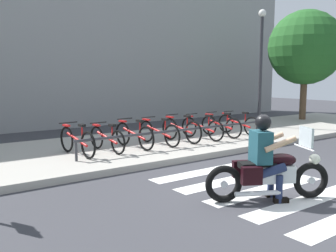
{
  "coord_description": "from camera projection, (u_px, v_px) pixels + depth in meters",
  "views": [
    {
      "loc": [
        -5.69,
        -4.2,
        2.02
      ],
      "look_at": [
        -1.03,
        2.18,
        0.97
      ],
      "focal_mm": 39.75,
      "sensor_mm": 36.0,
      "label": 1
    }
  ],
  "objects": [
    {
      "name": "crosswalk_stripe_1",
      "position": [
        306.0,
        201.0,
        6.07
      ],
      "size": [
        2.8,
        0.4,
        0.01
      ],
      "primitive_type": "cube",
      "color": "white",
      "rests_on": "ground"
    },
    {
      "name": "bicycle_6",
      "position": [
        221.0,
        126.0,
        11.58
      ],
      "size": [
        0.48,
        1.63,
        0.77
      ],
      "color": "black",
      "rests_on": "sidewalk"
    },
    {
      "name": "crosswalk_stripe_2",
      "position": [
        267.0,
        189.0,
        6.71
      ],
      "size": [
        2.8,
        0.4,
        0.01
      ],
      "primitive_type": "cube",
      "color": "white",
      "rests_on": "ground"
    },
    {
      "name": "bicycle_1",
      "position": [
        107.0,
        139.0,
        9.28
      ],
      "size": [
        0.48,
        1.57,
        0.72
      ],
      "color": "black",
      "rests_on": "sidewalk"
    },
    {
      "name": "bike_rack",
      "position": [
        182.0,
        131.0,
        9.97
      ],
      "size": [
        6.11,
        0.07,
        0.49
      ],
      "color": "#333338",
      "rests_on": "sidewalk"
    },
    {
      "name": "bicycle_0",
      "position": [
        77.0,
        141.0,
        8.82
      ],
      "size": [
        0.48,
        1.69,
        0.78
      ],
      "color": "black",
      "rests_on": "sidewalk"
    },
    {
      "name": "crosswalk_stripe_3",
      "position": [
        235.0,
        179.0,
        7.36
      ],
      "size": [
        2.8,
        0.4,
        0.01
      ],
      "primitive_type": "cube",
      "color": "white",
      "rests_on": "ground"
    },
    {
      "name": "tree_near_rack",
      "position": [
        306.0,
        48.0,
        16.02
      ],
      "size": [
        3.19,
        3.19,
        4.86
      ],
      "color": "brown",
      "rests_on": "ground"
    },
    {
      "name": "bicycle_5",
      "position": [
        202.0,
        128.0,
        11.12
      ],
      "size": [
        0.48,
        1.71,
        0.76
      ],
      "color": "black",
      "rests_on": "sidewalk"
    },
    {
      "name": "bicycle_4",
      "position": [
        181.0,
        130.0,
        10.66
      ],
      "size": [
        0.48,
        1.63,
        0.79
      ],
      "color": "black",
      "rests_on": "sidewalk"
    },
    {
      "name": "building_backdrop",
      "position": [
        68.0,
        34.0,
        14.79
      ],
      "size": [
        24.0,
        1.2,
        7.41
      ],
      "primitive_type": "cube",
      "color": "gray",
      "rests_on": "ground"
    },
    {
      "name": "sidewalk",
      "position": [
        146.0,
        145.0,
        10.7
      ],
      "size": [
        24.0,
        4.4,
        0.15
      ],
      "primitive_type": "cube",
      "color": "#A8A399",
      "rests_on": "ground"
    },
    {
      "name": "crosswalk_stripe_4",
      "position": [
        208.0,
        171.0,
        8.0
      ],
      "size": [
        2.8,
        0.4,
        0.01
      ],
      "primitive_type": "cube",
      "color": "white",
      "rests_on": "ground"
    },
    {
      "name": "rider",
      "position": [
        265.0,
        152.0,
        6.01
      ],
      "size": [
        0.76,
        0.71,
        1.43
      ],
      "color": "#1E4C59",
      "rests_on": "ground"
    },
    {
      "name": "street_lamp",
      "position": [
        261.0,
        58.0,
        13.81
      ],
      "size": [
        0.28,
        0.28,
        4.47
      ],
      "color": "#2D2D33",
      "rests_on": "ground"
    },
    {
      "name": "bicycle_3",
      "position": [
        159.0,
        133.0,
        10.2
      ],
      "size": [
        0.48,
        1.72,
        0.76
      ],
      "color": "black",
      "rests_on": "sidewalk"
    },
    {
      "name": "bicycle_7",
      "position": [
        238.0,
        124.0,
        12.04
      ],
      "size": [
        0.48,
        1.67,
        0.75
      ],
      "color": "black",
      "rests_on": "sidewalk"
    },
    {
      "name": "ground_plane",
      "position": [
        281.0,
        185.0,
        6.95
      ],
      "size": [
        48.0,
        48.0,
        0.0
      ],
      "primitive_type": "plane",
      "color": "#38383D"
    },
    {
      "name": "bicycle_2",
      "position": [
        134.0,
        135.0,
        9.74
      ],
      "size": [
        0.48,
        1.66,
        0.77
      ],
      "color": "black",
      "rests_on": "sidewalk"
    },
    {
      "name": "motorcycle",
      "position": [
        269.0,
        173.0,
        6.07
      ],
      "size": [
        1.93,
        1.1,
        1.2
      ],
      "color": "black",
      "rests_on": "ground"
    }
  ]
}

